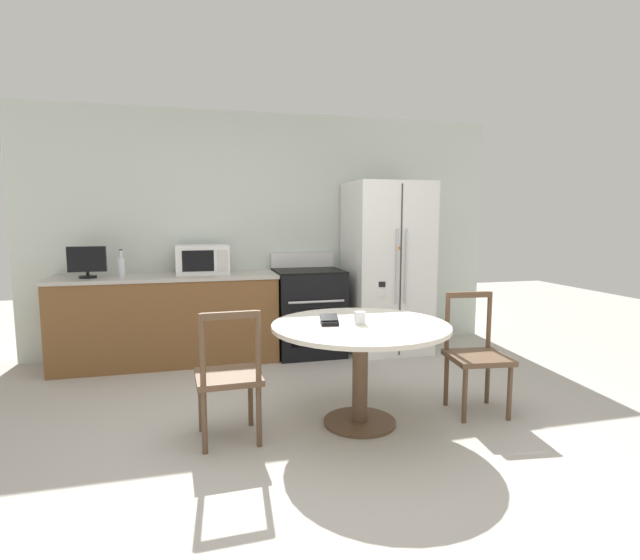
{
  "coord_description": "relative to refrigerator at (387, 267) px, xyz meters",
  "views": [
    {
      "loc": [
        -0.89,
        -2.9,
        1.48
      ],
      "look_at": [
        0.18,
        1.15,
        0.95
      ],
      "focal_mm": 28.0,
      "sensor_mm": 36.0,
      "label": 1
    }
  ],
  "objects": [
    {
      "name": "countertop_tv",
      "position": [
        -3.05,
        0.05,
        0.13
      ],
      "size": [
        0.35,
        0.16,
        0.3
      ],
      "color": "black",
      "rests_on": "kitchen_counter"
    },
    {
      "name": "kitchen_counter",
      "position": [
        -2.33,
        0.09,
        -0.48
      ],
      "size": [
        2.19,
        0.64,
        0.9
      ],
      "color": "brown",
      "rests_on": "ground_plane"
    },
    {
      "name": "back_wall",
      "position": [
        -1.22,
        0.45,
        0.37
      ],
      "size": [
        5.2,
        0.1,
        2.6
      ],
      "color": "silver",
      "rests_on": "ground_plane"
    },
    {
      "name": "counter_bottle",
      "position": [
        -2.74,
        0.03,
        0.08
      ],
      "size": [
        0.07,
        0.07,
        0.27
      ],
      "color": "silver",
      "rests_on": "kitchen_counter"
    },
    {
      "name": "wallet",
      "position": [
        -1.17,
        -1.82,
        -0.17
      ],
      "size": [
        0.14,
        0.14,
        0.07
      ],
      "color": "black",
      "rests_on": "dining_table"
    },
    {
      "name": "dining_table",
      "position": [
        -0.95,
        -1.85,
        -0.33
      ],
      "size": [
        1.26,
        1.26,
        0.73
      ],
      "color": "beige",
      "rests_on": "ground_plane"
    },
    {
      "name": "microwave",
      "position": [
        -1.97,
        0.14,
        0.12
      ],
      "size": [
        0.53,
        0.37,
        0.3
      ],
      "color": "white",
      "rests_on": "kitchen_counter"
    },
    {
      "name": "oven_range",
      "position": [
        -0.87,
        0.06,
        -0.46
      ],
      "size": [
        0.71,
        0.68,
        1.08
      ],
      "color": "black",
      "rests_on": "ground_plane"
    },
    {
      "name": "dining_chair_left",
      "position": [
        -1.88,
        -1.89,
        -0.49
      ],
      "size": [
        0.44,
        0.44,
        0.9
      ],
      "rotation": [
        0.0,
        0.0,
        6.32
      ],
      "color": "brown",
      "rests_on": "ground_plane"
    },
    {
      "name": "ground_plane",
      "position": [
        -1.22,
        -2.2,
        -0.93
      ],
      "size": [
        14.0,
        14.0,
        0.0
      ],
      "primitive_type": "plane",
      "color": "#B2ADA3"
    },
    {
      "name": "candle_glass",
      "position": [
        -0.96,
        -1.86,
        -0.15
      ],
      "size": [
        0.08,
        0.08,
        0.09
      ],
      "color": "silver",
      "rests_on": "dining_table"
    },
    {
      "name": "refrigerator",
      "position": [
        0.0,
        0.0,
        0.0
      ],
      "size": [
        0.84,
        0.78,
        1.85
      ],
      "color": "white",
      "rests_on": "ground_plane"
    },
    {
      "name": "dining_chair_right",
      "position": [
        -0.02,
        -1.85,
        -0.49
      ],
      "size": [
        0.47,
        0.47,
        0.9
      ],
      "rotation": [
        0.0,
        0.0,
        3.02
      ],
      "color": "brown",
      "rests_on": "ground_plane"
    }
  ]
}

